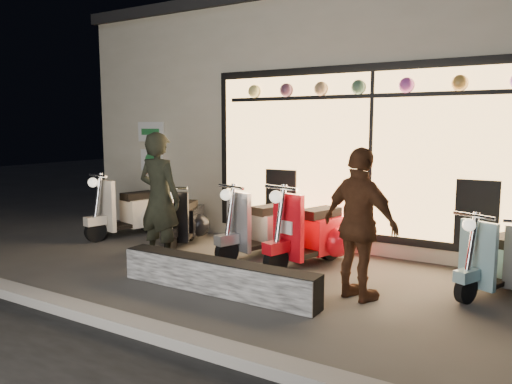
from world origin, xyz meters
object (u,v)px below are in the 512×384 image
Objects in this scene: scooter_silver at (268,227)px; woman at (360,225)px; scooter_red at (317,232)px; graffiti_barrier at (217,276)px; man at (159,198)px.

scooter_silver is 0.87× the size of woman.
graffiti_barrier is at bearing -88.90° from scooter_red.
man is at bearing -114.99° from scooter_silver.
woman is (1.03, -1.12, 0.41)m from scooter_red.
man is (-1.47, 0.66, 0.74)m from graffiti_barrier.
scooter_red is 0.84× the size of man.
scooter_silver is (-0.36, 1.83, 0.23)m from graffiti_barrier.
scooter_silver is 0.95× the size of scooter_red.
scooter_red reaches higher than graffiti_barrier.
scooter_red is at bearing -26.54° from woman.
graffiti_barrier is at bearing 154.89° from man.
man is (-1.95, -1.13, 0.49)m from scooter_red.
man reaches higher than scooter_red.
graffiti_barrier is 1.66× the size of scooter_red.
scooter_silver is 0.84m from scooter_red.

